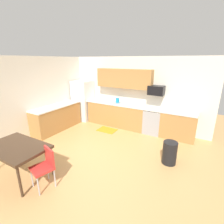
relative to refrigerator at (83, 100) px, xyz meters
The scene contains 19 objects.
ground_plane 3.23m from the refrigerator, 45.52° to the right, with size 12.00×12.00×0.00m, color tan.
wall_back 2.28m from the refrigerator, 11.16° to the left, with size 5.80×0.10×2.70m, color silver.
wall_left 2.32m from the refrigerator, 101.95° to the right, with size 0.10×5.80×2.70m, color silver.
cabinet_run_back 1.70m from the refrigerator, ahead, with size 2.43×0.60×0.90m, color #AD7A42.
cabinet_run_back_right 4.04m from the refrigerator, ahead, with size 1.12×0.60×0.90m, color #AD7A42.
cabinet_run_left 1.48m from the refrigerator, 94.83° to the right, with size 0.60×2.00×0.90m, color #AD7A42.
countertop_back 2.18m from the refrigerator, ahead, with size 4.80×0.64×0.04m, color silver.
countertop_left 1.43m from the refrigerator, 94.83° to the right, with size 0.64×2.00×0.04m, color silver.
upper_cabinets_back 2.16m from the refrigerator, ahead, with size 2.20×0.34×0.70m, color #AD7A42.
refrigerator is the anchor object (origin of this frame).
oven_range 3.18m from the refrigerator, ahead, with size 0.60×0.60×0.91m.
microwave 3.24m from the refrigerator, ahead, with size 0.54×0.36×0.32m, color black.
sink_basin 1.58m from the refrigerator, ahead, with size 0.48×0.40×0.14m, color #A5A8AD.
sink_faucet 1.61m from the refrigerator, ahead, with size 0.02×0.02×0.24m, color #B2B5BA.
dining_table 3.97m from the refrigerator, 72.48° to the right, with size 1.40×0.90×0.75m.
chair_near_table 4.23m from the refrigerator, 61.57° to the right, with size 0.49×0.49×0.85m.
trash_bin 4.42m from the refrigerator, 21.07° to the right, with size 0.36×0.36×0.60m, color black.
floor_mat 1.89m from the refrigerator, 19.74° to the right, with size 0.70×0.50×0.01m, color orange.
kettle 1.67m from the refrigerator, ahead, with size 0.14×0.14×0.20m, color #198CBF.
Camera 1 is at (2.50, -3.36, 2.58)m, focal length 26.71 mm.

